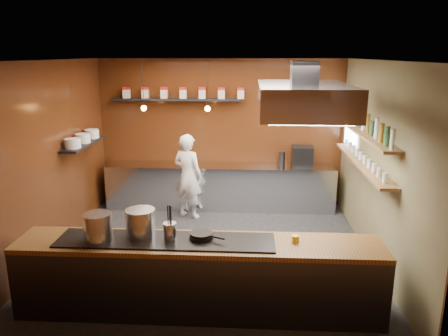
# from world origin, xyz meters

# --- Properties ---
(floor) EXTENTS (5.00, 5.00, 0.00)m
(floor) POSITION_xyz_m (0.00, 0.00, 0.00)
(floor) COLOR black
(floor) RESTS_ON ground
(back_wall) EXTENTS (5.00, 0.00, 5.00)m
(back_wall) POSITION_xyz_m (0.00, 2.50, 1.50)
(back_wall) COLOR #321709
(back_wall) RESTS_ON ground
(left_wall) EXTENTS (0.00, 5.00, 5.00)m
(left_wall) POSITION_xyz_m (-2.50, 0.00, 1.50)
(left_wall) COLOR #321709
(left_wall) RESTS_ON ground
(right_wall) EXTENTS (0.00, 5.00, 5.00)m
(right_wall) POSITION_xyz_m (2.50, 0.00, 1.50)
(right_wall) COLOR brown
(right_wall) RESTS_ON ground
(ceiling) EXTENTS (5.00, 5.00, 0.00)m
(ceiling) POSITION_xyz_m (0.00, 0.00, 3.00)
(ceiling) COLOR silver
(ceiling) RESTS_ON back_wall
(window_pane) EXTENTS (0.00, 1.00, 1.00)m
(window_pane) POSITION_xyz_m (2.45, 1.70, 1.90)
(window_pane) COLOR white
(window_pane) RESTS_ON right_wall
(prep_counter) EXTENTS (4.60, 0.65, 0.90)m
(prep_counter) POSITION_xyz_m (0.00, 2.17, 0.45)
(prep_counter) COLOR silver
(prep_counter) RESTS_ON floor
(pass_counter) EXTENTS (4.40, 0.72, 0.94)m
(pass_counter) POSITION_xyz_m (-0.00, -1.60, 0.47)
(pass_counter) COLOR #38383D
(pass_counter) RESTS_ON floor
(tin_shelf) EXTENTS (2.60, 0.26, 0.04)m
(tin_shelf) POSITION_xyz_m (-0.90, 2.36, 2.20)
(tin_shelf) COLOR black
(tin_shelf) RESTS_ON back_wall
(plate_shelf) EXTENTS (0.30, 1.40, 0.04)m
(plate_shelf) POSITION_xyz_m (-2.34, 1.00, 1.55)
(plate_shelf) COLOR black
(plate_shelf) RESTS_ON left_wall
(bottle_shelf_upper) EXTENTS (0.26, 2.80, 0.04)m
(bottle_shelf_upper) POSITION_xyz_m (2.34, 0.30, 1.92)
(bottle_shelf_upper) COLOR olive
(bottle_shelf_upper) RESTS_ON right_wall
(bottle_shelf_lower) EXTENTS (0.26, 2.80, 0.04)m
(bottle_shelf_lower) POSITION_xyz_m (2.34, 0.30, 1.45)
(bottle_shelf_lower) COLOR olive
(bottle_shelf_lower) RESTS_ON right_wall
(extractor_hood) EXTENTS (1.20, 2.00, 0.72)m
(extractor_hood) POSITION_xyz_m (1.30, -0.40, 2.51)
(extractor_hood) COLOR #38383D
(extractor_hood) RESTS_ON ceiling
(pendant_left) EXTENTS (0.10, 0.10, 0.95)m
(pendant_left) POSITION_xyz_m (-1.40, 1.70, 2.15)
(pendant_left) COLOR black
(pendant_left) RESTS_ON ceiling
(pendant_right) EXTENTS (0.10, 0.10, 0.95)m
(pendant_right) POSITION_xyz_m (-0.20, 1.70, 2.15)
(pendant_right) COLOR black
(pendant_right) RESTS_ON ceiling
(storage_tins) EXTENTS (2.43, 0.13, 0.22)m
(storage_tins) POSITION_xyz_m (-0.75, 2.36, 2.33)
(storage_tins) COLOR #C0B59F
(storage_tins) RESTS_ON tin_shelf
(plate_stacks) EXTENTS (0.26, 1.16, 0.16)m
(plate_stacks) POSITION_xyz_m (-2.34, 1.00, 1.65)
(plate_stacks) COLOR silver
(plate_stacks) RESTS_ON plate_shelf
(bottles) EXTENTS (0.06, 2.66, 0.24)m
(bottles) POSITION_xyz_m (2.34, 0.30, 2.06)
(bottles) COLOR silver
(bottles) RESTS_ON bottle_shelf_upper
(wine_glasses) EXTENTS (0.07, 2.37, 0.13)m
(wine_glasses) POSITION_xyz_m (2.34, 0.30, 1.53)
(wine_glasses) COLOR silver
(wine_glasses) RESTS_ON bottle_shelf_lower
(stockpot_large) EXTENTS (0.39, 0.39, 0.33)m
(stockpot_large) POSITION_xyz_m (-1.19, -1.66, 1.11)
(stockpot_large) COLOR silver
(stockpot_large) RESTS_ON pass_counter
(stockpot_small) EXTENTS (0.40, 0.40, 0.34)m
(stockpot_small) POSITION_xyz_m (-0.72, -1.51, 1.11)
(stockpot_small) COLOR silver
(stockpot_small) RESTS_ON pass_counter
(utensil_crock) EXTENTS (0.18, 0.18, 0.21)m
(utensil_crock) POSITION_xyz_m (-0.35, -1.59, 1.04)
(utensil_crock) COLOR silver
(utensil_crock) RESTS_ON pass_counter
(frying_pan) EXTENTS (0.44, 0.29, 0.07)m
(frying_pan) POSITION_xyz_m (0.03, -1.54, 0.98)
(frying_pan) COLOR black
(frying_pan) RESTS_ON pass_counter
(butter_jar) EXTENTS (0.11, 0.11, 0.08)m
(butter_jar) POSITION_xyz_m (1.15, -1.54, 0.96)
(butter_jar) COLOR yellow
(butter_jar) RESTS_ON pass_counter
(espresso_machine) EXTENTS (0.43, 0.42, 0.41)m
(espresso_machine) POSITION_xyz_m (1.64, 2.16, 1.11)
(espresso_machine) COLOR black
(espresso_machine) RESTS_ON prep_counter
(chef) EXTENTS (0.70, 0.60, 1.64)m
(chef) POSITION_xyz_m (-0.58, 1.61, 0.82)
(chef) COLOR white
(chef) RESTS_ON floor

